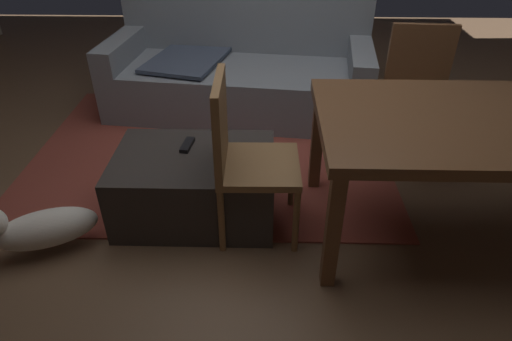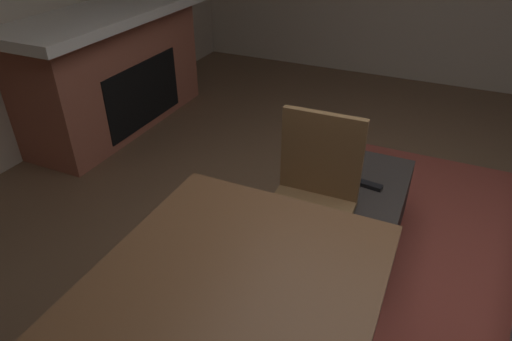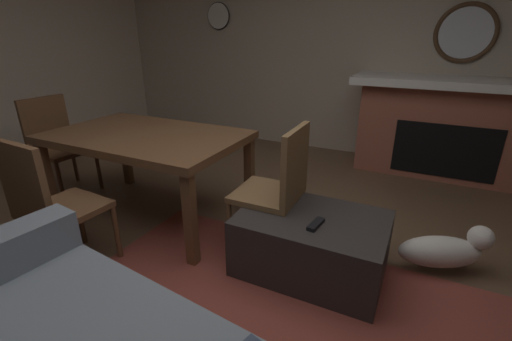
% 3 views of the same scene
% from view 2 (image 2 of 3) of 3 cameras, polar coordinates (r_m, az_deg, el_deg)
% --- Properties ---
extents(floor, '(8.44, 8.44, 0.00)m').
position_cam_2_polar(floor, '(2.61, 16.93, -15.50)').
color(floor, brown).
extents(area_rug, '(2.60, 2.00, 0.01)m').
position_cam_2_polar(area_rug, '(2.89, 25.25, -11.86)').
color(area_rug, brown).
rests_on(area_rug, ground).
extents(fireplace, '(2.03, 0.76, 1.06)m').
position_cam_2_polar(fireplace, '(4.22, -17.64, 12.28)').
color(fireplace, '#9E5642').
rests_on(fireplace, ground).
extents(ottoman_coffee_table, '(0.93, 0.64, 0.41)m').
position_cam_2_polar(ottoman_coffee_table, '(2.77, 11.31, -5.52)').
color(ottoman_coffee_table, '#2D2826').
rests_on(ottoman_coffee_table, ground).
extents(tv_remote, '(0.07, 0.17, 0.02)m').
position_cam_2_polar(tv_remote, '(2.67, 14.22, -1.78)').
color(tv_remote, black).
rests_on(tv_remote, ottoman_coffee_table).
extents(dining_chair_west, '(0.45, 0.45, 0.93)m').
position_cam_2_polar(dining_chair_west, '(2.38, 7.35, -2.61)').
color(dining_chair_west, brown).
rests_on(dining_chair_west, ground).
extents(small_dog, '(0.58, 0.40, 0.30)m').
position_cam_2_polar(small_dog, '(3.51, 8.71, 2.83)').
color(small_dog, silver).
rests_on(small_dog, ground).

